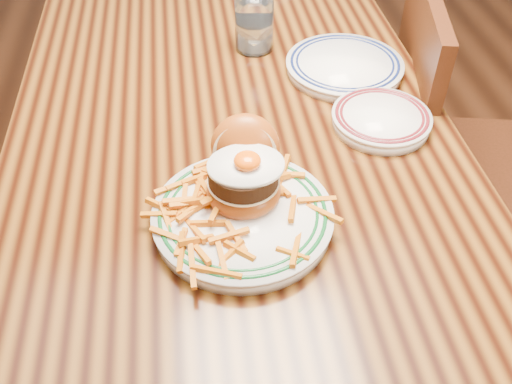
{
  "coord_description": "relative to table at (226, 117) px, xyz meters",
  "views": [
    {
      "loc": [
        -0.07,
        -1.03,
        1.41
      ],
      "look_at": [
        0.01,
        -0.4,
        0.81
      ],
      "focal_mm": 40.0,
      "sensor_mm": 36.0,
      "label": 1
    }
  ],
  "objects": [
    {
      "name": "main_plate",
      "position": [
        -0.01,
        -0.39,
        0.13
      ],
      "size": [
        0.29,
        0.3,
        0.14
      ],
      "rotation": [
        0.0,
        0.0,
        -0.17
      ],
      "color": "white",
      "rests_on": "table"
    },
    {
      "name": "rear_plate",
      "position": [
        0.26,
        0.01,
        0.1
      ],
      "size": [
        0.25,
        0.25,
        0.03
      ],
      "rotation": [
        0.0,
        0.0,
        -0.19
      ],
      "color": "white",
      "rests_on": "table"
    },
    {
      "name": "chair_right",
      "position": [
        0.56,
        0.01,
        -0.18
      ],
      "size": [
        0.5,
        0.5,
        0.9
      ],
      "rotation": [
        0.0,
        0.0,
        2.93
      ],
      "color": "#411B0D",
      "rests_on": "floor"
    },
    {
      "name": "side_plate",
      "position": [
        0.28,
        -0.19,
        0.1
      ],
      "size": [
        0.19,
        0.19,
        0.03
      ],
      "rotation": [
        0.0,
        0.0,
        0.41
      ],
      "color": "white",
      "rests_on": "table"
    },
    {
      "name": "water_glass",
      "position": [
        0.08,
        0.14,
        0.14
      ],
      "size": [
        0.09,
        0.09,
        0.13
      ],
      "color": "white",
      "rests_on": "table"
    },
    {
      "name": "floor",
      "position": [
        0.0,
        0.0,
        -0.66
      ],
      "size": [
        6.0,
        6.0,
        0.0
      ],
      "primitive_type": "plane",
      "color": "black",
      "rests_on": "ground"
    },
    {
      "name": "table",
      "position": [
        0.0,
        0.0,
        0.0
      ],
      "size": [
        0.85,
        1.6,
        0.75
      ],
      "color": "black",
      "rests_on": "floor"
    }
  ]
}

